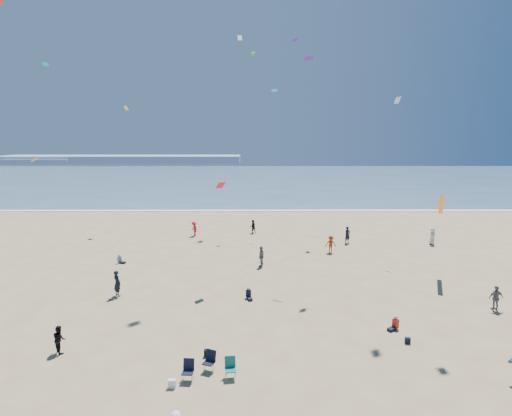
{
  "coord_description": "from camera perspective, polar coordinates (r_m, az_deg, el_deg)",
  "views": [
    {
      "loc": [
        1.92,
        -16.61,
        11.31
      ],
      "look_at": [
        2.0,
        8.0,
        6.97
      ],
      "focal_mm": 28.0,
      "sensor_mm": 36.0,
      "label": 1
    }
  ],
  "objects": [
    {
      "name": "navy_bag",
      "position": [
        24.9,
        20.85,
        -17.27
      ],
      "size": [
        0.28,
        0.18,
        0.34
      ],
      "primitive_type": "cube",
      "color": "black",
      "rests_on": "ground"
    },
    {
      "name": "white_tote",
      "position": [
        20.35,
        -11.91,
        -23.32
      ],
      "size": [
        0.35,
        0.2,
        0.4
      ],
      "primitive_type": "cube",
      "color": "white",
      "rests_on": "ground"
    },
    {
      "name": "kites_aloft",
      "position": [
        30.95,
        16.53,
        15.64
      ],
      "size": [
        47.19,
        42.81,
        30.27
      ],
      "color": "purple",
      "rests_on": "ground"
    },
    {
      "name": "headland_near",
      "position": [
        208.51,
        -29.62,
        5.86
      ],
      "size": [
        40.0,
        14.0,
        2.0
      ],
      "primitive_type": "cube",
      "color": "#7A8EA8",
      "rests_on": "ground"
    },
    {
      "name": "black_backpack",
      "position": [
        22.39,
        -7.02,
        -19.86
      ],
      "size": [
        0.3,
        0.22,
        0.38
      ],
      "primitive_type": "cube",
      "color": "black",
      "rests_on": "ground"
    },
    {
      "name": "ocean",
      "position": [
        112.19,
        -1.17,
        4.22
      ],
      "size": [
        220.0,
        100.0,
        0.06
      ],
      "primitive_type": "cube",
      "color": "#476B84",
      "rests_on": "ground"
    },
    {
      "name": "standing_flyers",
      "position": [
        30.72,
        5.35,
        -9.89
      ],
      "size": [
        34.49,
        35.53,
        1.91
      ],
      "color": "black",
      "rests_on": "ground"
    },
    {
      "name": "surf_line",
      "position": [
        62.66,
        -1.94,
        -0.37
      ],
      "size": [
        220.0,
        1.2,
        0.08
      ],
      "primitive_type": "cube",
      "color": "white",
      "rests_on": "ground"
    },
    {
      "name": "ground",
      "position": [
        20.18,
        -6.15,
        -24.14
      ],
      "size": [
        220.0,
        220.0,
        0.0
      ],
      "primitive_type": "plane",
      "color": "tan",
      "rests_on": "ground"
    },
    {
      "name": "chair_cluster",
      "position": [
        20.65,
        -6.72,
        -21.64
      ],
      "size": [
        2.66,
        1.51,
        1.0
      ],
      "color": "black",
      "rests_on": "ground"
    },
    {
      "name": "seated_group",
      "position": [
        23.11,
        0.92,
        -18.11
      ],
      "size": [
        21.82,
        27.74,
        0.84
      ],
      "color": "white",
      "rests_on": "ground"
    },
    {
      "name": "headland_far",
      "position": [
        196.85,
        -18.65,
        6.65
      ],
      "size": [
        110.0,
        20.0,
        3.2
      ],
      "primitive_type": "cube",
      "color": "#7A8EA8",
      "rests_on": "ground"
    }
  ]
}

